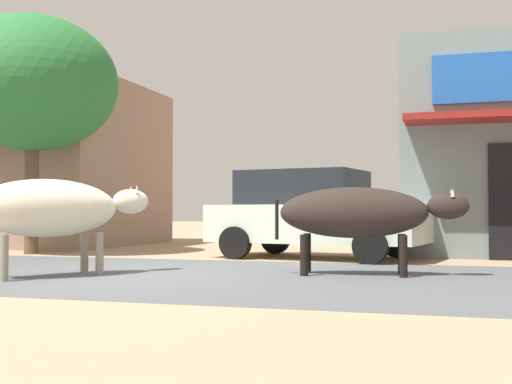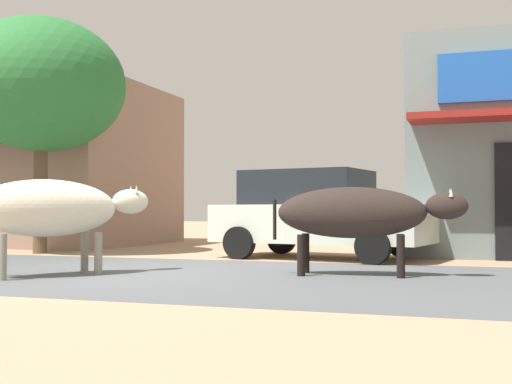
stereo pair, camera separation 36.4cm
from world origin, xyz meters
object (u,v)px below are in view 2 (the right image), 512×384
at_px(roadside_tree, 41,86).
at_px(parked_hatchback_car, 318,213).
at_px(cow_near_brown, 51,209).
at_px(cow_far_dark, 356,213).

relative_size(roadside_tree, parked_hatchback_car, 1.17).
height_order(parked_hatchback_car, cow_near_brown, parked_hatchback_car).
relative_size(parked_hatchback_car, cow_near_brown, 1.80).
bearing_deg(cow_far_dark, cow_near_brown, -161.31).
xyz_separation_m(roadside_tree, cow_far_dark, (7.04, -2.56, -2.65)).
height_order(roadside_tree, cow_near_brown, roadside_tree).
bearing_deg(cow_far_dark, roadside_tree, 160.02).
xyz_separation_m(roadside_tree, parked_hatchback_car, (5.79, 0.46, -2.66)).
height_order(parked_hatchback_car, cow_far_dark, parked_hatchback_car).
relative_size(roadside_tree, cow_far_dark, 1.85).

